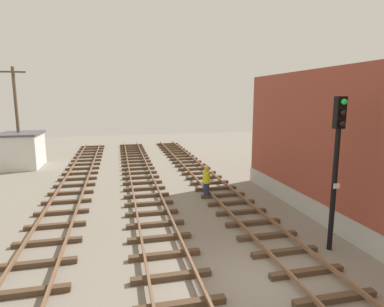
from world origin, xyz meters
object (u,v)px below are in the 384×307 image
track_worker_foreground (206,182)px  utility_pole_far (17,115)px  signal_mast (337,157)px  control_hut (22,150)px

track_worker_foreground → utility_pole_far: bearing=137.3°
signal_mast → control_hut: size_ratio=1.46×
signal_mast → track_worker_foreground: (-2.75, 6.98, -2.55)m
control_hut → track_worker_foreground: bearing=-42.3°
control_hut → track_worker_foreground: (12.16, -11.06, -0.46)m
control_hut → track_worker_foreground: size_ratio=2.03×
utility_pole_far → track_worker_foreground: utility_pole_far is taller
control_hut → utility_pole_far: utility_pole_far is taller
control_hut → signal_mast: bearing=-50.4°
control_hut → utility_pole_far: (-0.21, 0.33, 2.72)m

